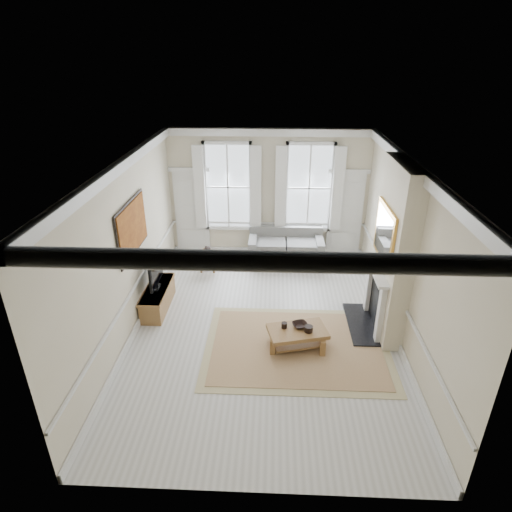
{
  "coord_description": "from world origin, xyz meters",
  "views": [
    {
      "loc": [
        0.15,
        -7.21,
        5.15
      ],
      "look_at": [
        -0.2,
        0.8,
        1.25
      ],
      "focal_mm": 30.0,
      "sensor_mm": 36.0,
      "label": 1
    }
  ],
  "objects_px": {
    "coffee_table": "(297,333)",
    "side_table": "(208,256)",
    "sofa": "(286,248)",
    "tv_stand": "(158,298)"
  },
  "relations": [
    {
      "from": "tv_stand",
      "to": "side_table",
      "type": "bearing_deg",
      "value": 65.55
    },
    {
      "from": "sofa",
      "to": "coffee_table",
      "type": "height_order",
      "value": "sofa"
    },
    {
      "from": "coffee_table",
      "to": "tv_stand",
      "type": "height_order",
      "value": "tv_stand"
    },
    {
      "from": "side_table",
      "to": "sofa",
      "type": "bearing_deg",
      "value": 16.56
    },
    {
      "from": "coffee_table",
      "to": "side_table",
      "type": "bearing_deg",
      "value": 110.76
    },
    {
      "from": "coffee_table",
      "to": "tv_stand",
      "type": "bearing_deg",
      "value": 143.26
    },
    {
      "from": "sofa",
      "to": "tv_stand",
      "type": "relative_size",
      "value": 1.4
    },
    {
      "from": "sofa",
      "to": "coffee_table",
      "type": "bearing_deg",
      "value": -87.71
    },
    {
      "from": "tv_stand",
      "to": "sofa",
      "type": "bearing_deg",
      "value": 40.7
    },
    {
      "from": "sofa",
      "to": "tv_stand",
      "type": "distance_m",
      "value": 3.74
    }
  ]
}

